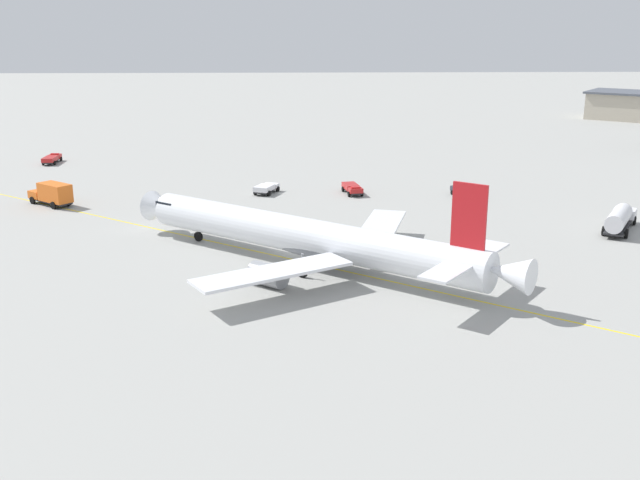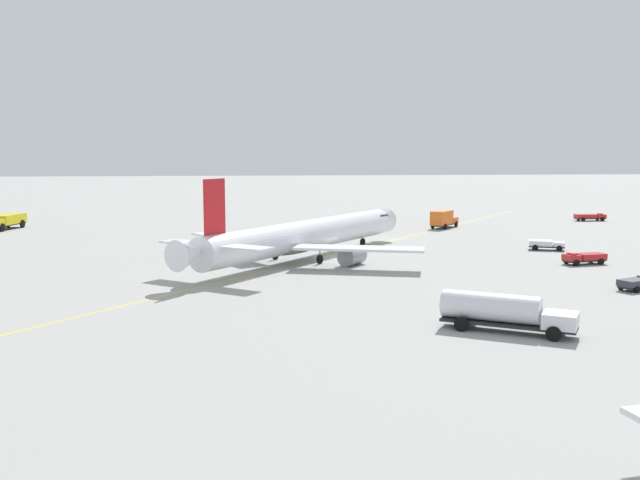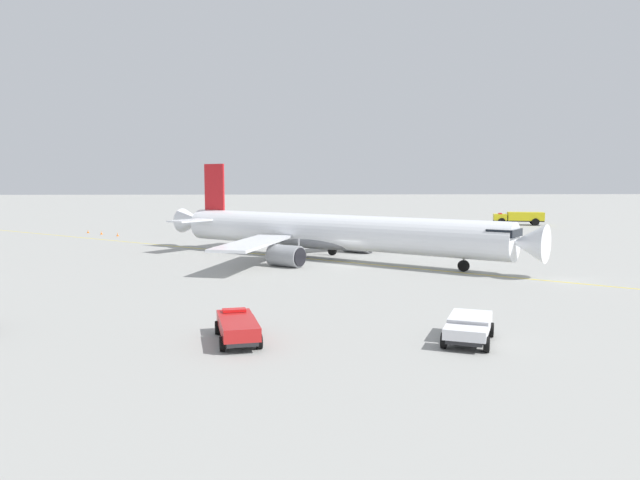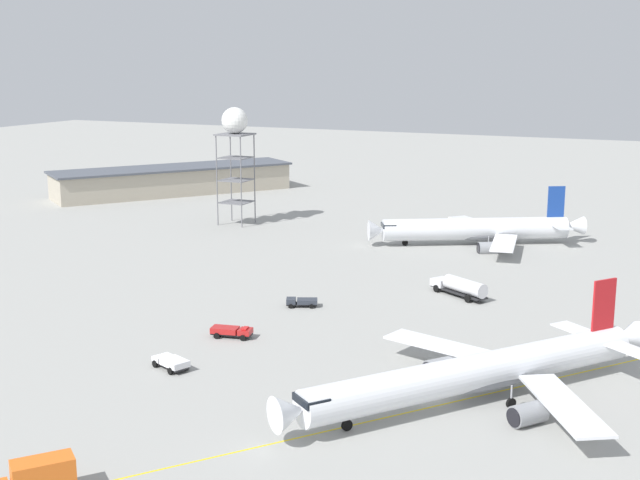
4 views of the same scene
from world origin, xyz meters
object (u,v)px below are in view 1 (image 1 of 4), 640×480
Objects in this scene: pushback_tug_truck at (266,188)px; baggage_truck_truck at (464,191)px; airliner_main at (310,239)px; fuel_tanker_truck at (620,218)px; ops_pickup_truck_extra at (52,159)px; ops_pickup_truck at (352,188)px; catering_truck_truck at (52,194)px.

pushback_tug_truck is 28.28m from baggage_truck_truck.
airliner_main is 38.69m from fuel_tanker_truck.
ops_pickup_truck_extra reaches higher than baggage_truck_truck.
ops_pickup_truck is 41.33m from catering_truck_truck.
ops_pickup_truck is 15.88m from baggage_truck_truck.
ops_pickup_truck is (12.41, -0.57, 0.00)m from pushback_tug_truck.
airliner_main is 73.95m from ops_pickup_truck_extra.
ops_pickup_truck_extra is at bearing -33.38° from catering_truck_truck.
catering_truck_truck is at bearing -1.37° from airliner_main.
ops_pickup_truck is at bearing -132.59° from catering_truck_truck.
baggage_truck_truck is (-14.28, 19.00, -0.87)m from fuel_tanker_truck.
pushback_tug_truck is at bearing 60.68° from baggage_truck_truck.
fuel_tanker_truck is 93.69m from ops_pickup_truck_extra.
pushback_tug_truck is at bearing -103.62° from ops_pickup_truck.
pushback_tug_truck is 29.22m from catering_truck_truck.
pushback_tug_truck is 0.95× the size of ops_pickup_truck.
fuel_tanker_truck reaches higher than ops_pickup_truck_extra.
ops_pickup_truck_extra is at bearing 43.28° from baggage_truck_truck.
airliner_main reaches higher than ops_pickup_truck_extra.
ops_pickup_truck is at bearing 58.38° from baggage_truck_truck.
fuel_tanker_truck is at bearing 43.81° from ops_pickup_truck.
fuel_tanker_truck is 72.56m from catering_truck_truck.
fuel_tanker_truck is 1.67× the size of ops_pickup_truck_extra.
catering_truck_truck is 33.46m from ops_pickup_truck_extra.
baggage_truck_truck is (28.15, -2.75, -0.09)m from pushback_tug_truck.
pushback_tug_truck is at bearing 94.15° from fuel_tanker_truck.
ops_pickup_truck_extra is (-38.46, 25.51, 0.01)m from pushback_tug_truck.
ops_pickup_truck_extra is (-50.87, 26.09, 0.00)m from ops_pickup_truck.
catering_truck_truck reaches higher than fuel_tanker_truck.
pushback_tug_truck is at bearing -128.03° from catering_truck_truck.
ops_pickup_truck reaches higher than baggage_truck_truck.
fuel_tanker_truck is 23.79m from baggage_truck_truck.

